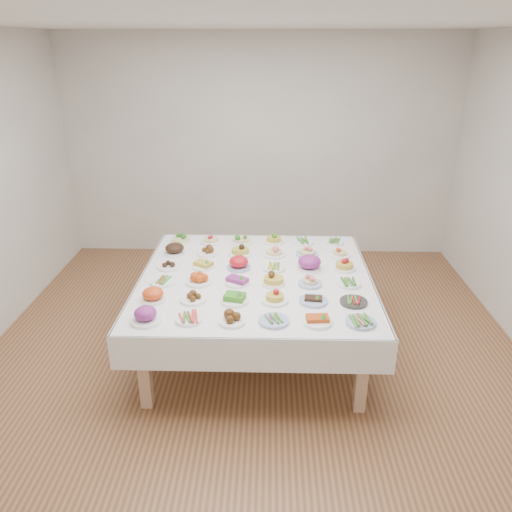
{
  "coord_description": "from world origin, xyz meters",
  "views": [
    {
      "loc": [
        0.13,
        -3.9,
        2.65
      ],
      "look_at": [
        0.01,
        0.24,
        0.88
      ],
      "focal_mm": 35.0,
      "sensor_mm": 36.0,
      "label": 1
    }
  ],
  "objects_px": {
    "dish_0": "(145,313)",
    "dish_18": "(169,265)",
    "display_table": "(256,283)",
    "dish_35": "(334,242)"
  },
  "relations": [
    {
      "from": "dish_0",
      "to": "dish_35",
      "type": "distance_m",
      "value": 2.25
    },
    {
      "from": "dish_18",
      "to": "dish_35",
      "type": "height_order",
      "value": "dish_18"
    },
    {
      "from": "dish_0",
      "to": "dish_35",
      "type": "xyz_separation_m",
      "value": [
        1.58,
        1.61,
        -0.05
      ]
    },
    {
      "from": "display_table",
      "to": "dish_0",
      "type": "relative_size",
      "value": 7.76
    },
    {
      "from": "dish_35",
      "to": "display_table",
      "type": "bearing_deg",
      "value": -134.34
    },
    {
      "from": "dish_0",
      "to": "dish_18",
      "type": "distance_m",
      "value": 0.96
    },
    {
      "from": "dish_0",
      "to": "dish_18",
      "type": "relative_size",
      "value": 1.28
    },
    {
      "from": "display_table",
      "to": "dish_18",
      "type": "distance_m",
      "value": 0.82
    },
    {
      "from": "dish_0",
      "to": "dish_18",
      "type": "height_order",
      "value": "dish_0"
    },
    {
      "from": "display_table",
      "to": "dish_0",
      "type": "height_order",
      "value": "dish_0"
    }
  ]
}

